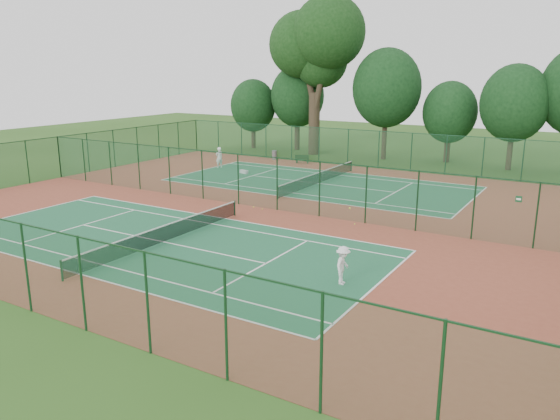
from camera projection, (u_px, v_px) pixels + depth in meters
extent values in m
plane|color=#2B541A|center=(258.00, 207.00, 36.45)|extent=(120.00, 120.00, 0.00)
cube|color=brown|center=(258.00, 207.00, 36.45)|extent=(40.00, 36.00, 0.01)
cube|color=#1D5E3A|center=(165.00, 242.00, 28.98)|extent=(23.77, 10.97, 0.01)
cube|color=#1D5C38|center=(319.00, 183.00, 43.91)|extent=(23.77, 10.97, 0.01)
cube|color=#184A2A|center=(363.00, 149.00, 50.95)|extent=(40.00, 0.02, 3.50)
cube|color=#163E26|center=(364.00, 130.00, 50.52)|extent=(40.00, 0.05, 0.05)
cube|color=#184928|center=(1.00, 261.00, 21.08)|extent=(40.00, 0.02, 3.50)
cube|color=#184829|center=(59.00, 157.00, 46.00)|extent=(0.02, 36.00, 3.50)
cube|color=#13361C|center=(57.00, 137.00, 45.57)|extent=(0.05, 36.00, 0.05)
cube|color=#1A4E2E|center=(257.00, 181.00, 36.01)|extent=(40.00, 0.02, 3.50)
cube|color=black|center=(257.00, 156.00, 35.58)|extent=(40.00, 0.05, 0.05)
cylinder|color=#153A21|center=(62.00, 271.00, 23.55)|extent=(0.10, 0.10, 0.97)
cylinder|color=#153A21|center=(235.00, 208.00, 34.17)|extent=(0.10, 0.10, 0.97)
cube|color=black|center=(164.00, 234.00, 28.86)|extent=(0.02, 12.80, 0.85)
cube|color=white|center=(164.00, 226.00, 28.75)|extent=(0.04, 12.80, 0.06)
cylinder|color=#153B23|center=(278.00, 193.00, 38.48)|extent=(0.10, 0.10, 0.97)
cylinder|color=#153B23|center=(351.00, 166.00, 49.10)|extent=(0.10, 0.10, 0.97)
cube|color=black|center=(319.00, 178.00, 43.80)|extent=(0.02, 12.80, 0.85)
cube|color=white|center=(319.00, 172.00, 43.69)|extent=(0.04, 12.80, 0.06)
imported|color=white|center=(343.00, 265.00, 23.13)|extent=(0.74, 1.15, 1.68)
imported|color=white|center=(219.00, 157.00, 50.71)|extent=(0.69, 0.82, 1.92)
cylinder|color=slate|center=(274.00, 155.00, 55.62)|extent=(0.56, 0.56, 0.91)
cube|color=black|center=(297.00, 161.00, 53.55)|extent=(0.17, 0.37, 0.41)
cube|color=black|center=(308.00, 161.00, 53.27)|extent=(0.17, 0.37, 0.41)
cube|color=black|center=(302.00, 159.00, 53.35)|extent=(1.42, 0.74, 0.05)
cube|color=black|center=(302.00, 157.00, 53.13)|extent=(1.33, 0.41, 0.41)
cube|color=silver|center=(244.00, 172.00, 48.09)|extent=(0.87, 0.52, 0.31)
sphere|color=gold|center=(262.00, 209.00, 35.77)|extent=(0.07, 0.07, 0.07)
sphere|color=#BDE034|center=(355.00, 224.00, 32.27)|extent=(0.07, 0.07, 0.07)
sphere|color=#E3F438|center=(254.00, 207.00, 36.29)|extent=(0.07, 0.07, 0.07)
cylinder|color=#33281C|center=(314.00, 124.00, 58.49)|extent=(1.20, 1.20, 6.56)
cylinder|color=#33281C|center=(308.00, 76.00, 58.02)|extent=(2.22, 0.66, 6.53)
cylinder|color=#33281C|center=(322.00, 73.00, 56.50)|extent=(2.08, 0.61, 7.08)
sphere|color=black|center=(302.00, 44.00, 57.58)|extent=(7.00, 7.00, 7.00)
sphere|color=black|center=(329.00, 32.00, 55.16)|extent=(7.44, 7.44, 7.44)
sphere|color=black|center=(321.00, 60.00, 57.46)|extent=(5.69, 5.69, 5.69)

